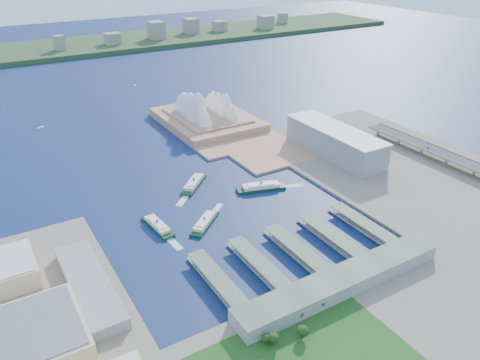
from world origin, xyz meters
TOP-DOWN VIEW (x-y plane):
  - ground at (0.00, 0.00)m, footprint 3000.00×3000.00m
  - south_land at (0.00, -210.00)m, footprint 720.00×180.00m
  - east_land at (240.00, -50.00)m, footprint 240.00×500.00m
  - peninsula at (107.50, 260.00)m, footprint 135.00×220.00m
  - far_shore at (0.00, 980.00)m, footprint 2200.00×260.00m
  - opera_house at (105.00, 280.00)m, footprint 134.00×180.00m
  - toaster_building at (195.00, 80.00)m, footprint 45.00×155.00m
  - expressway at (300.00, -60.00)m, footprint 26.00×340.00m
  - ferry_wharves at (14.00, -75.00)m, footprint 184.00×90.00m
  - terminal_building at (15.00, -135.00)m, footprint 200.00×28.00m
  - far_skyline at (0.00, 960.00)m, footprint 1900.00×140.00m
  - ferry_a at (-79.51, 33.67)m, footprint 17.60×51.42m
  - ferry_b at (-6.95, 98.30)m, footprint 48.68×47.71m
  - ferry_c at (-35.68, 14.11)m, footprint 46.23×41.98m
  - ferry_d at (56.23, 48.42)m, footprint 59.13×30.55m
  - boat_b at (-127.68, 396.44)m, footprint 10.24×5.18m
  - boat_c at (194.43, 425.59)m, footprint 7.49×14.30m
  - boat_e at (80.64, 549.83)m, footprint 5.18×11.85m
  - car_c at (296.00, 7.74)m, footprint 1.80×4.42m

SIDE VIEW (x-z plane):
  - ground at x=0.00m, z-range 0.00..0.00m
  - boat_b at x=-127.68m, z-range 0.00..2.64m
  - boat_e at x=80.64m, z-range 0.00..2.81m
  - south_land at x=0.00m, z-range 0.00..3.00m
  - east_land at x=240.00m, z-range 0.00..3.00m
  - peninsula at x=107.50m, z-range 0.00..3.00m
  - boat_c at x=194.43m, z-range 0.00..3.09m
  - ferry_wharves at x=14.00m, z-range 0.00..9.30m
  - ferry_c at x=-35.68m, z-range 0.00..9.43m
  - ferry_a at x=-79.51m, z-range 0.00..9.54m
  - ferry_b at x=-6.95m, z-range 0.00..10.27m
  - ferry_d at x=56.23m, z-range 0.00..10.85m
  - far_shore at x=0.00m, z-range 0.00..12.00m
  - expressway at x=300.00m, z-range 3.00..14.85m
  - terminal_building at x=15.00m, z-range 3.00..15.00m
  - car_c at x=296.00m, z-range 14.85..16.13m
  - toaster_building at x=195.00m, z-range 3.00..38.00m
  - opera_house at x=105.00m, z-range 3.00..61.00m
  - far_skyline at x=0.00m, z-range 12.00..67.00m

